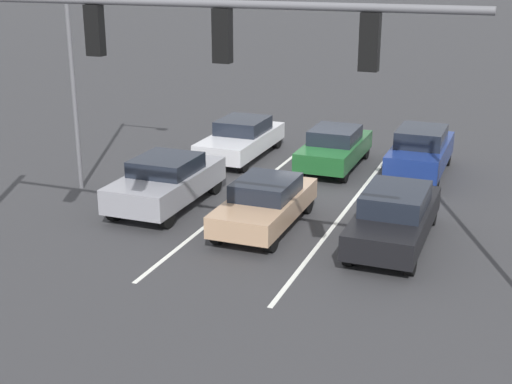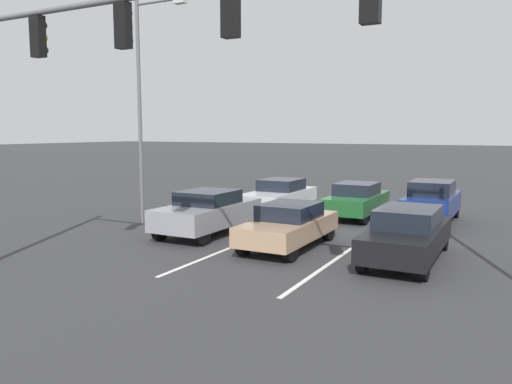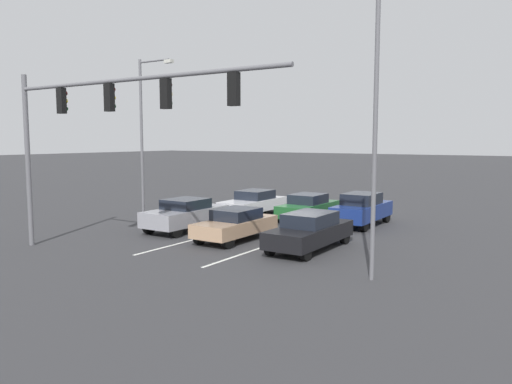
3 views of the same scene
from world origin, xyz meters
name	(u,v)px [view 2 (image 2 of 3)]	position (x,y,z in m)	size (l,w,h in m)	color
ground_plane	(344,221)	(0.00, 0.00, 0.00)	(240.00, 240.00, 0.00)	#333335
lane_stripe_left_divider	(374,233)	(-1.64, 1.76, 0.01)	(0.12, 15.53, 0.01)	silver
lane_stripe_center_divider	(288,225)	(1.64, 1.76, 0.01)	(0.12, 15.53, 0.01)	silver
car_tan_midlane_front	(289,225)	(0.09, 5.13, 0.71)	(1.71, 4.18, 1.36)	tan
car_black_leftlane_front	(407,234)	(-3.40, 5.02, 0.75)	(1.73, 4.60, 1.47)	black
car_gray_rightlane_front	(208,211)	(3.40, 4.57, 0.79)	(1.90, 4.34, 1.51)	gray
car_navy_leftlane_second	(432,201)	(-3.08, -1.30, 0.84)	(1.71, 4.34, 1.64)	navy
car_silver_rightlane_second	(280,195)	(3.40, -1.25, 0.72)	(1.82, 4.56, 1.41)	silver
car_darkgreen_midlane_second	(357,200)	(-0.16, -1.12, 0.74)	(1.74, 4.21, 1.43)	#1E5928
traffic_signal_gantry	(100,56)	(2.25, 10.51, 5.16)	(12.24, 0.37, 6.86)	slate
street_lamp_right_shoulder	(144,97)	(6.54, 4.01, 4.82)	(2.26, 0.24, 8.31)	slate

